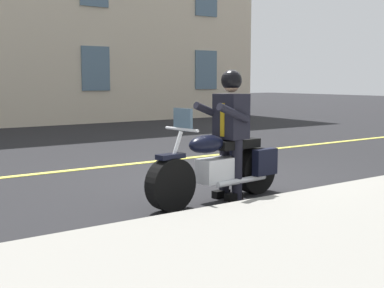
# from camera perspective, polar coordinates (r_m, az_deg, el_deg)

# --- Properties ---
(ground_plane) EXTENTS (80.00, 80.00, 0.00)m
(ground_plane) POSITION_cam_1_polar(r_m,az_deg,el_deg) (8.70, 2.29, -3.66)
(ground_plane) COLOR black
(lane_center_stripe) EXTENTS (60.00, 0.16, 0.01)m
(lane_center_stripe) POSITION_cam_1_polar(r_m,az_deg,el_deg) (10.33, -4.56, -1.95)
(lane_center_stripe) COLOR #E5DB4C
(lane_center_stripe) RESTS_ON ground_plane
(motorcycle_main) EXTENTS (2.22, 0.73, 1.26)m
(motorcycle_main) POSITION_cam_1_polar(r_m,az_deg,el_deg) (7.01, 3.06, -2.52)
(motorcycle_main) COLOR black
(motorcycle_main) RESTS_ON ground_plane
(rider_main) EXTENTS (0.66, 0.59, 1.74)m
(rider_main) POSITION_cam_1_polar(r_m,az_deg,el_deg) (7.07, 4.16, 2.33)
(rider_main) COLOR black
(rider_main) RESTS_ON ground_plane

